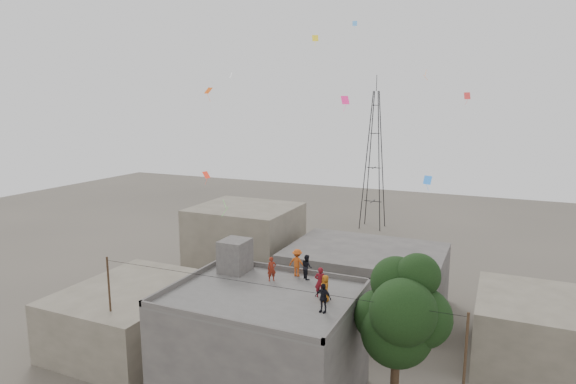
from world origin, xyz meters
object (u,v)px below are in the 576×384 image
object	(u,v)px
tree	(401,314)
transmission_tower	(374,160)
person_red_adult	(320,282)
stair_head_box	(235,256)
person_dark_adult	(323,298)

from	to	relation	value
tree	transmission_tower	distance (m)	41.12
transmission_tower	person_red_adult	distance (m)	39.74
tree	person_red_adult	bearing A→B (deg)	175.54
tree	person_red_adult	size ratio (longest dim) A/B	5.48
stair_head_box	person_dark_adult	size ratio (longest dim) A/B	1.35
transmission_tower	stair_head_box	bearing A→B (deg)	-88.77
tree	person_red_adult	distance (m)	4.48
person_dark_adult	person_red_adult	bearing A→B (deg)	121.80
stair_head_box	tree	xyz separation A→B (m)	(10.57, -2.00, -1.00)
stair_head_box	transmission_tower	bearing A→B (deg)	91.23
tree	person_dark_adult	bearing A→B (deg)	-158.96
person_red_adult	stair_head_box	bearing A→B (deg)	-29.00
tree	person_dark_adult	distance (m)	3.92
stair_head_box	person_red_adult	world-z (taller)	stair_head_box
transmission_tower	person_dark_adult	size ratio (longest dim) A/B	13.46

